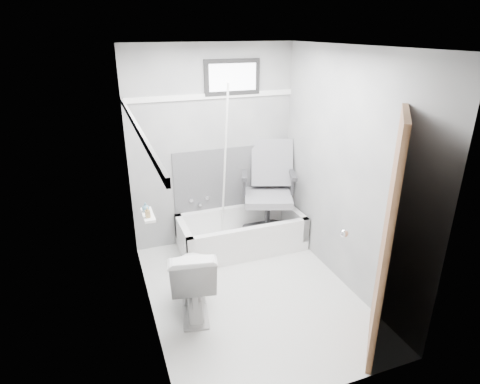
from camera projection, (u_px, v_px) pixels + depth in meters
name	position (u px, v px, depth m)	size (l,w,h in m)	color
floor	(252.00, 294.00, 4.12)	(2.60, 2.60, 0.00)	silver
ceiling	(255.00, 46.00, 3.22)	(2.60, 2.60, 0.00)	silver
wall_back	(213.00, 148.00, 4.80)	(2.00, 0.02, 2.40)	slate
wall_front	(330.00, 255.00, 2.54)	(2.00, 0.02, 2.40)	slate
wall_left	(142.00, 200.00, 3.35)	(0.02, 2.60, 2.40)	slate
wall_right	(346.00, 173.00, 3.99)	(0.02, 2.60, 2.40)	slate
bathtub	(241.00, 232.00, 4.93)	(1.50, 0.70, 0.42)	white
office_chair	(268.00, 191.00, 4.87)	(0.67, 0.67, 1.16)	slate
toilet	(192.00, 278.00, 3.75)	(0.42, 0.75, 0.73)	white
door	(441.00, 253.00, 2.95)	(0.78, 0.78, 2.00)	brown
window	(232.00, 77.00, 4.56)	(0.66, 0.04, 0.40)	black
backerboard	(233.00, 178.00, 5.02)	(1.50, 0.02, 0.78)	#4C4C4F
trim_back	(212.00, 96.00, 4.55)	(2.00, 0.02, 0.06)	white
trim_left	(137.00, 127.00, 3.12)	(0.02, 2.60, 0.06)	white
pole	(225.00, 166.00, 4.67)	(0.02, 0.02, 1.95)	silver
shelf	(148.00, 215.00, 3.79)	(0.10, 0.32, 0.03)	white
soap_bottle_a	(148.00, 212.00, 3.69)	(0.04, 0.04, 0.10)	#A38451
soap_bottle_b	(145.00, 207.00, 3.81)	(0.07, 0.07, 0.09)	teal
faucet	(199.00, 201.00, 4.96)	(0.26, 0.10, 0.16)	silver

